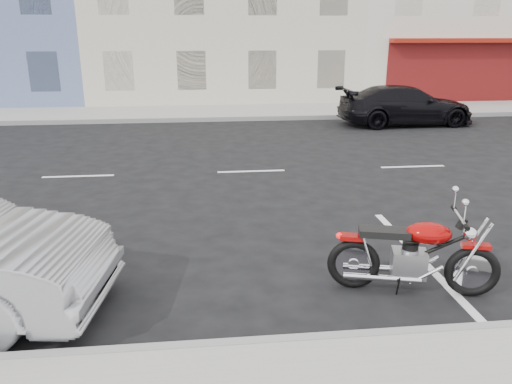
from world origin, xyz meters
The scene contains 6 objects.
ground centered at (0.00, 0.00, 0.00)m, with size 120.00×120.00×0.00m, color black.
sidewalk_far centered at (-5.00, 8.70, 0.07)m, with size 80.00×3.40×0.15m, color gray.
curb_near centered at (-5.00, -7.00, 0.08)m, with size 80.00×0.12×0.16m, color gray.
curb_far centered at (-5.00, 7.00, 0.08)m, with size 80.00×0.12×0.16m, color gray.
motorcycle centered at (0.18, -6.13, 0.49)m, with size 2.08×0.86×1.06m.
car_far centered at (4.03, 5.62, 0.69)m, with size 1.92×4.72×1.37m, color black.
Camera 1 is at (-3.12, -11.38, 3.18)m, focal length 35.00 mm.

